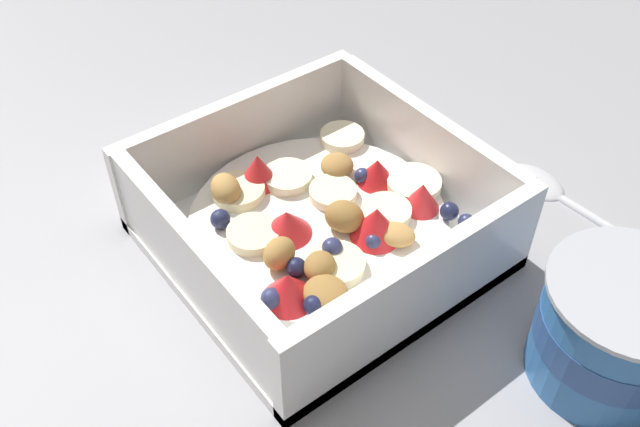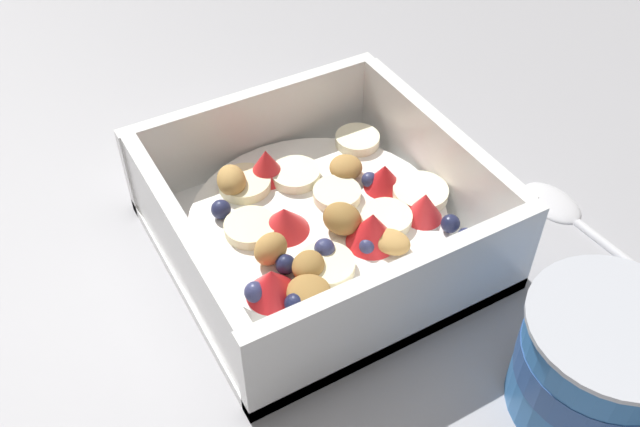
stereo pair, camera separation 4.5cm
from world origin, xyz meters
name	(u,v)px [view 1 (the left image)]	position (x,y,z in m)	size (l,w,h in m)	color
ground_plane	(309,238)	(0.00, 0.00, 0.00)	(2.40, 2.40, 0.00)	#9E9EA3
fruit_bowl	(321,222)	(0.00, 0.01, 0.02)	(0.19, 0.19, 0.07)	white
spoon	(566,197)	(-0.17, 0.08, 0.00)	(0.03, 0.17, 0.01)	silver
yogurt_cup	(616,331)	(-0.07, 0.18, 0.04)	(0.09, 0.09, 0.07)	#3370B7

